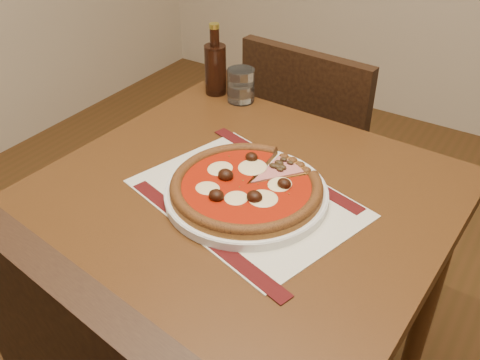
{
  "coord_description": "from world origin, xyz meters",
  "views": [
    {
      "loc": [
        -0.3,
        0.31,
        1.39
      ],
      "look_at": [
        -0.77,
        1.05,
        0.78
      ],
      "focal_mm": 40.0,
      "sensor_mm": 36.0,
      "label": 1
    }
  ],
  "objects_px": {
    "chair_far": "(315,152)",
    "bottle": "(215,67)",
    "table": "(235,236)",
    "plate": "(246,194)",
    "pizza": "(246,186)",
    "water_glass": "(241,85)"
  },
  "relations": [
    {
      "from": "pizza",
      "to": "table",
      "type": "bearing_deg",
      "value": -156.94
    },
    {
      "from": "pizza",
      "to": "bottle",
      "type": "xyz_separation_m",
      "value": [
        -0.33,
        0.36,
        0.04
      ]
    },
    {
      "from": "pizza",
      "to": "bottle",
      "type": "distance_m",
      "value": 0.49
    },
    {
      "from": "table",
      "to": "plate",
      "type": "xyz_separation_m",
      "value": [
        0.02,
        0.01,
        0.11
      ]
    },
    {
      "from": "table",
      "to": "plate",
      "type": "height_order",
      "value": "plate"
    },
    {
      "from": "table",
      "to": "water_glass",
      "type": "relative_size",
      "value": 9.53
    },
    {
      "from": "table",
      "to": "bottle",
      "type": "height_order",
      "value": "bottle"
    },
    {
      "from": "water_glass",
      "to": "pizza",
      "type": "bearing_deg",
      "value": -55.85
    },
    {
      "from": "plate",
      "to": "table",
      "type": "bearing_deg",
      "value": -156.45
    },
    {
      "from": "table",
      "to": "chair_far",
      "type": "distance_m",
      "value": 0.67
    },
    {
      "from": "pizza",
      "to": "water_glass",
      "type": "xyz_separation_m",
      "value": [
        -0.24,
        0.36,
        0.01
      ]
    },
    {
      "from": "bottle",
      "to": "chair_far",
      "type": "bearing_deg",
      "value": 54.24
    },
    {
      "from": "table",
      "to": "chair_far",
      "type": "bearing_deg",
      "value": 100.13
    },
    {
      "from": "table",
      "to": "pizza",
      "type": "xyz_separation_m",
      "value": [
        0.02,
        0.01,
        0.13
      ]
    },
    {
      "from": "chair_far",
      "to": "table",
      "type": "bearing_deg",
      "value": 104.01
    },
    {
      "from": "table",
      "to": "plate",
      "type": "bearing_deg",
      "value": 23.55
    },
    {
      "from": "chair_far",
      "to": "water_glass",
      "type": "xyz_separation_m",
      "value": [
        -0.11,
        -0.27,
        0.31
      ]
    },
    {
      "from": "chair_far",
      "to": "pizza",
      "type": "bearing_deg",
      "value": 106.04
    },
    {
      "from": "pizza",
      "to": "bottle",
      "type": "relative_size",
      "value": 1.57
    },
    {
      "from": "pizza",
      "to": "water_glass",
      "type": "bearing_deg",
      "value": 124.15
    },
    {
      "from": "chair_far",
      "to": "bottle",
      "type": "bearing_deg",
      "value": 58.13
    },
    {
      "from": "chair_far",
      "to": "bottle",
      "type": "relative_size",
      "value": 4.45
    }
  ]
}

